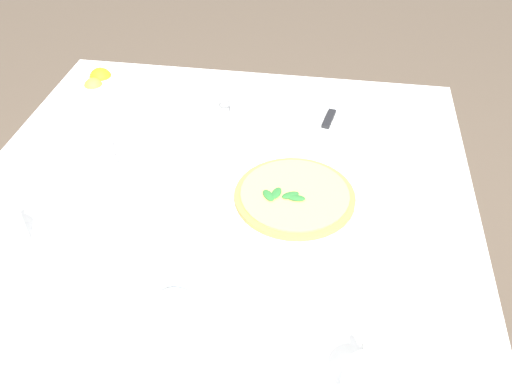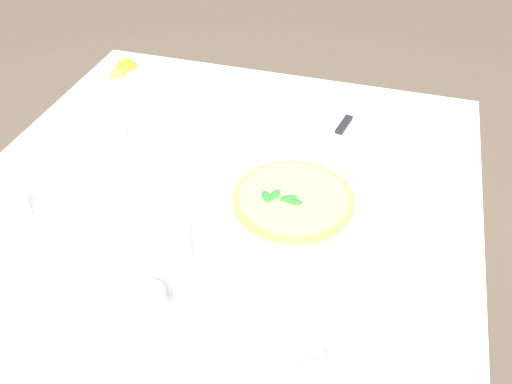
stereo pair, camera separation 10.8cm
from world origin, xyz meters
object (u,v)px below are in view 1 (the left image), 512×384
pizza_plate (294,201)px  water_glass_left_edge (176,330)px  water_glass_right_edge (188,264)px  pizza (294,196)px  coffee_cup_far_left (245,105)px  coffee_cup_near_left (96,151)px  dinner_knife (334,108)px  coffee_cup_far_right (5,236)px  citrus_bowl (100,86)px  napkin_folded (333,114)px

pizza_plate → water_glass_left_edge: 0.39m
pizza_plate → water_glass_right_edge: (-0.24, 0.16, 0.05)m
pizza → coffee_cup_far_left: 0.35m
coffee_cup_far_left → coffee_cup_near_left: size_ratio=1.02×
dinner_knife → coffee_cup_far_right: bearing=143.6°
coffee_cup_far_left → water_glass_right_edge: water_glass_right_edge is taller
water_glass_left_edge → citrus_bowl: (0.71, 0.40, -0.02)m
water_glass_right_edge → pizza_plate: bearing=-33.3°
coffee_cup_far_left → water_glass_right_edge: (-0.55, 0.00, 0.03)m
coffee_cup_near_left → dinner_knife: (0.26, -0.51, -0.00)m
pizza → coffee_cup_near_left: coffee_cup_near_left is taller
water_glass_left_edge → napkin_folded: 0.73m
pizza → coffee_cup_far_right: (-0.20, 0.51, 0.01)m
napkin_folded → dinner_knife: size_ratio=1.25×
water_glass_left_edge → citrus_bowl: bearing=29.4°
coffee_cup_far_right → water_glass_right_edge: 0.36m
pizza_plate → water_glass_right_edge: size_ratio=2.54×
coffee_cup_far_right → coffee_cup_far_left: bearing=-35.0°
coffee_cup_far_left → coffee_cup_far_right: size_ratio=1.00×
water_glass_left_edge → dinner_knife: water_glass_left_edge is taller
pizza_plate → citrus_bowl: (0.35, 0.55, 0.01)m
citrus_bowl → coffee_cup_far_right: bearing=-176.4°
citrus_bowl → pizza: bearing=-123.1°
dinner_knife → citrus_bowl: (0.01, 0.61, 0.00)m
pizza → napkin_folded: size_ratio=0.99×
coffee_cup_far_right → water_glass_right_edge: (-0.04, -0.35, 0.03)m
coffee_cup_far_right → citrus_bowl: size_ratio=0.88×
pizza_plate → coffee_cup_near_left: coffee_cup_near_left is taller
pizza → coffee_cup_far_right: 0.55m
pizza → napkin_folded: pizza is taller
pizza → dinner_knife: bearing=-10.5°
pizza_plate → pizza: 0.01m
water_glass_left_edge → dinner_knife: bearing=-16.4°
coffee_cup_far_left → water_glass_left_edge: (-0.67, -0.01, 0.02)m
coffee_cup_far_right → water_glass_left_edge: size_ratio=1.24×
pizza → citrus_bowl: (0.35, 0.54, 0.00)m
pizza → citrus_bowl: citrus_bowl is taller
napkin_folded → dinner_knife: 0.01m
coffee_cup_far_left → dinner_knife: 0.22m
pizza → water_glass_left_edge: bearing=158.2°
water_glass_right_edge → citrus_bowl: water_glass_right_edge is taller
napkin_folded → citrus_bowl: bearing=102.2°
pizza → water_glass_left_edge: 0.39m
coffee_cup_far_right → water_glass_left_edge: water_glass_left_edge is taller
water_glass_right_edge → napkin_folded: size_ratio=0.53×
coffee_cup_near_left → citrus_bowl: bearing=19.6°
coffee_cup_far_left → water_glass_left_edge: bearing=-179.2°
pizza_plate → coffee_cup_far_left: 0.35m
pizza → water_glass_right_edge: 0.29m
pizza_plate → pizza: bearing=122.3°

